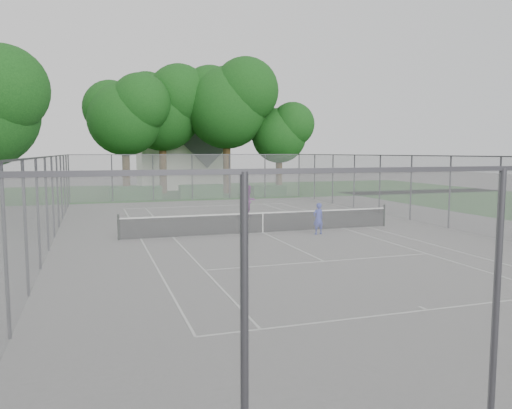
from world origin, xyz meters
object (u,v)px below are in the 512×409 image
object	(u,v)px
tennis_net	(263,222)
woman_player	(249,201)
house	(180,147)
girl_player	(318,219)

from	to	relation	value
tennis_net	woman_player	world-z (taller)	woman_player
tennis_net	house	distance (m)	29.79
house	girl_player	xyz separation A→B (m)	(1.00, -30.74, -3.47)
tennis_net	woman_player	bearing A→B (deg)	79.10
tennis_net	girl_player	distance (m)	2.53
house	girl_player	distance (m)	30.95
house	girl_player	bearing A→B (deg)	-88.13
house	woman_player	world-z (taller)	house
house	girl_player	size ratio (longest dim) A/B	7.31
girl_player	woman_player	size ratio (longest dim) A/B	0.78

